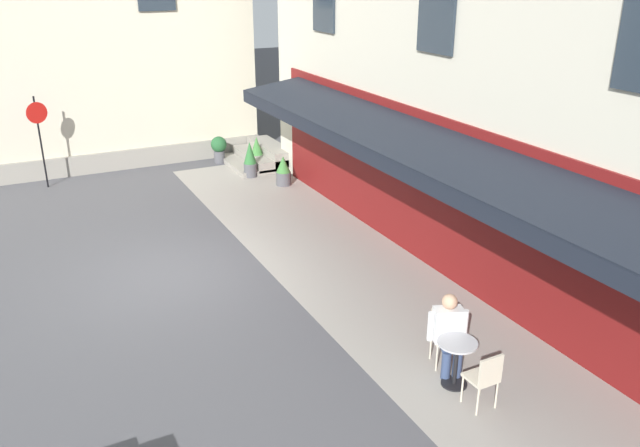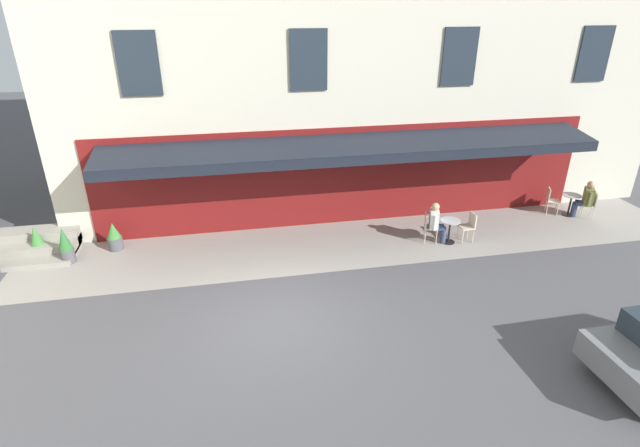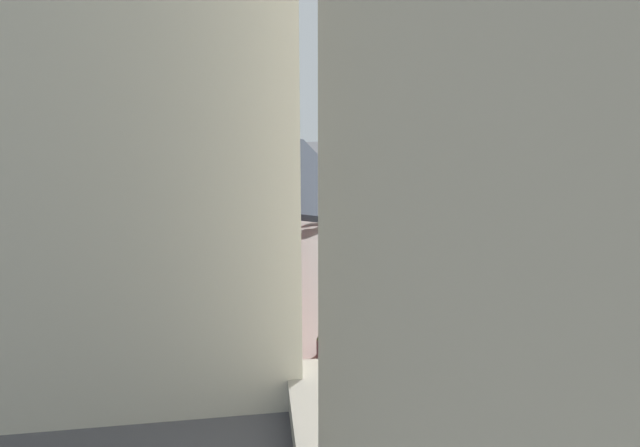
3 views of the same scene
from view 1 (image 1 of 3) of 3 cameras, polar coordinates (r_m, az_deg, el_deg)
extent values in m
plane|color=#4C4C51|center=(13.66, -12.74, -4.42)|extent=(70.00, 70.00, 0.00)
cube|color=gray|center=(12.19, 7.09, -7.38)|extent=(20.50, 3.20, 0.01)
cube|color=maroon|center=(12.57, 12.80, 1.19)|extent=(16.00, 0.06, 3.20)
cube|color=black|center=(11.70, 10.16, 6.30)|extent=(15.00, 1.70, 0.36)
cube|color=black|center=(11.31, 6.67, 4.73)|extent=(15.00, 0.04, 0.28)
cube|color=#232D38|center=(12.86, 10.28, 18.32)|extent=(1.10, 0.06, 1.70)
cube|color=gray|center=(20.68, -6.13, 5.34)|extent=(2.40, 1.40, 0.15)
cube|color=gray|center=(20.76, -5.24, 5.86)|extent=(2.40, 1.05, 0.30)
cube|color=gray|center=(20.84, -4.36, 6.39)|extent=(2.40, 0.70, 0.45)
cylinder|color=black|center=(10.31, 11.72, -13.65)|extent=(0.40, 0.40, 0.03)
cylinder|color=black|center=(10.12, 11.87, -12.06)|extent=(0.06, 0.06, 0.72)
cylinder|color=#B7B7BC|center=(9.91, 12.04, -10.26)|extent=(0.60, 0.60, 0.03)
cylinder|color=beige|center=(10.05, 13.97, -13.43)|extent=(0.03, 0.03, 0.45)
cylinder|color=beige|center=(9.86, 12.42, -14.04)|extent=(0.03, 0.03, 0.45)
cylinder|color=beige|center=(9.86, 15.28, -14.38)|extent=(0.03, 0.03, 0.45)
cylinder|color=beige|center=(9.66, 13.73, -15.03)|extent=(0.03, 0.03, 0.45)
cube|color=beige|center=(9.72, 13.98, -13.05)|extent=(0.40, 0.40, 0.04)
cube|color=beige|center=(9.48, 14.83, -12.42)|extent=(0.05, 0.40, 0.42)
cylinder|color=beige|center=(10.44, 10.26, -11.63)|extent=(0.03, 0.03, 0.45)
cylinder|color=beige|center=(10.54, 12.06, -11.44)|extent=(0.03, 0.03, 0.45)
cylinder|color=beige|center=(10.71, 9.73, -10.65)|extent=(0.03, 0.03, 0.45)
cylinder|color=beige|center=(10.81, 11.49, -10.47)|extent=(0.03, 0.03, 0.45)
cube|color=beige|center=(10.49, 10.98, -9.92)|extent=(0.51, 0.51, 0.04)
cube|color=beige|center=(10.52, 10.78, -8.35)|extent=(0.17, 0.39, 0.42)
cylinder|color=navy|center=(10.29, 11.05, -12.18)|extent=(0.14, 0.14, 0.47)
cylinder|color=navy|center=(10.28, 10.88, -10.51)|extent=(0.35, 0.25, 0.15)
cylinder|color=navy|center=(10.34, 12.00, -12.07)|extent=(0.14, 0.14, 0.47)
cylinder|color=navy|center=(10.33, 11.83, -10.41)|extent=(0.35, 0.25, 0.15)
cube|color=silver|center=(10.29, 11.20, -8.70)|extent=(0.39, 0.51, 0.55)
sphere|color=tan|center=(10.10, 11.36, -6.77)|extent=(0.24, 0.24, 0.24)
cylinder|color=silver|center=(10.23, 9.71, -8.91)|extent=(0.10, 0.10, 0.48)
cylinder|color=silver|center=(10.39, 12.65, -8.64)|extent=(0.10, 0.10, 0.48)
cylinder|color=black|center=(19.76, -23.39, 6.56)|extent=(0.05, 0.05, 2.60)
cylinder|color=#192899|center=(19.55, -23.72, 8.93)|extent=(0.20, 0.54, 0.56)
cylinder|color=red|center=(19.53, -23.70, 8.93)|extent=(0.19, 0.56, 0.59)
cylinder|color=#2D2D33|center=(20.55, -5.56, 5.48)|extent=(0.43, 0.43, 0.31)
cone|color=#3D7A38|center=(20.42, -5.61, 6.75)|extent=(0.41, 0.41, 0.64)
cylinder|color=#4C4C51|center=(19.51, -6.15, 4.73)|extent=(0.39, 0.39, 0.41)
cone|color=#2D6B33|center=(19.36, -6.21, 6.24)|extent=(0.37, 0.37, 0.65)
cylinder|color=#4C4C51|center=(21.07, -8.85, 5.84)|extent=(0.35, 0.35, 0.39)
sphere|color=#23562D|center=(20.96, -8.92, 6.91)|extent=(0.50, 0.50, 0.50)
cylinder|color=#4C4C51|center=(18.68, -3.24, 3.99)|extent=(0.43, 0.43, 0.39)
cone|color=#3D7A38|center=(18.55, -3.26, 5.25)|extent=(0.41, 0.41, 0.47)
camera|label=2|loc=(14.44, -56.82, 15.68)|focal=26.87mm
camera|label=3|loc=(26.71, -8.93, 20.26)|focal=28.55mm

